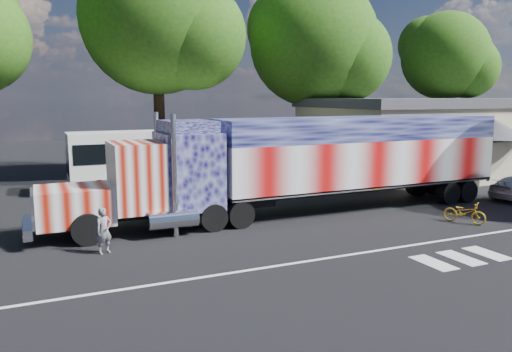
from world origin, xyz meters
name	(u,v)px	position (x,y,z in m)	size (l,w,h in m)	color
ground	(288,235)	(0.00, 0.00, 0.00)	(100.00, 100.00, 0.00)	black
lane_markings	(386,258)	(1.71, -3.77, 0.01)	(30.00, 2.67, 0.01)	silver
semi_truck	(311,161)	(2.77, 3.00, 2.41)	(21.98, 3.47, 4.69)	black
coach_bus	(173,158)	(-1.35, 11.87, 1.75)	(11.64, 2.71, 3.39)	white
hall_building	(459,134)	(19.92, 10.86, 2.62)	(22.40, 12.80, 5.20)	beige
woman	(104,231)	(-6.77, 0.59, 0.80)	(0.58, 0.38, 1.60)	slate
bicycle	(464,212)	(7.78, -1.34, 0.46)	(0.61, 1.74, 0.91)	gold
tree_far_ne	(447,57)	(25.13, 17.75, 8.82)	(8.07, 7.69, 12.74)	black
tree_ne_a	(316,43)	(10.57, 15.85, 9.20)	(9.87, 9.40, 13.96)	black
tree_n_mid	(159,19)	(-0.94, 15.97, 10.21)	(10.15, 9.67, 15.11)	black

